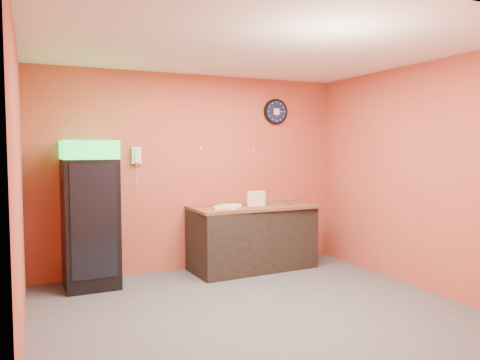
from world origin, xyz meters
TOP-DOWN VIEW (x-y plane):
  - floor at (0.00, 0.00)m, footprint 4.50×4.50m
  - back_wall at (0.00, 2.00)m, footprint 4.50×0.02m
  - left_wall at (-2.25, 0.00)m, footprint 0.02×4.00m
  - right_wall at (2.25, 0.00)m, footprint 0.02×4.00m
  - ceiling at (0.00, 0.00)m, footprint 4.50×4.00m
  - beverage_cooler at (-1.49, 1.61)m, footprint 0.66×0.67m
  - prep_counter at (0.75, 1.61)m, footprint 1.81×0.90m
  - wall_clock at (1.32, 1.97)m, footprint 0.39×0.06m
  - wall_phone at (-0.84, 1.95)m, footprint 0.12×0.11m
  - butcher_paper at (0.75, 1.61)m, footprint 1.80×0.88m
  - sub_roll_stack at (0.77, 1.53)m, footprint 0.27×0.15m
  - wrapped_sandwich_left at (0.24, 1.40)m, footprint 0.32×0.19m
  - wrapped_sandwich_mid at (0.30, 1.45)m, footprint 0.28×0.15m
  - wrapped_sandwich_right at (0.42, 1.60)m, footprint 0.28×0.14m
  - kitchen_tool at (0.42, 1.79)m, footprint 0.05×0.05m

SIDE VIEW (x-z plane):
  - floor at x=0.00m, z-range 0.00..0.00m
  - prep_counter at x=0.75m, z-range 0.00..0.88m
  - beverage_cooler at x=-1.49m, z-range -0.02..1.82m
  - butcher_paper at x=0.75m, z-range 0.88..0.92m
  - wrapped_sandwich_mid at x=0.30m, z-range 0.92..0.96m
  - wrapped_sandwich_right at x=0.42m, z-range 0.92..0.96m
  - wrapped_sandwich_left at x=0.24m, z-range 0.92..0.97m
  - kitchen_tool at x=0.42m, z-range 0.92..0.98m
  - sub_roll_stack at x=0.77m, z-range 0.92..1.14m
  - back_wall at x=0.00m, z-range 0.00..2.80m
  - left_wall at x=-2.25m, z-range 0.00..2.80m
  - right_wall at x=2.25m, z-range 0.00..2.80m
  - wall_phone at x=-0.84m, z-range 1.54..1.76m
  - wall_clock at x=1.32m, z-range 2.11..2.50m
  - ceiling at x=0.00m, z-range 2.79..2.81m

